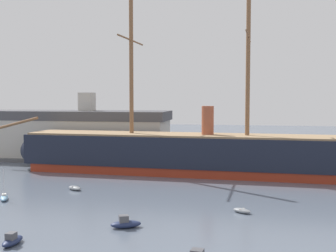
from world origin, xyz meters
The scene contains 8 objects.
tall_ship centered at (3.58, 52.19, 3.97)m, with size 77.04×16.31×37.04m.
motorboat_foreground_left centered at (-8.02, 9.53, 0.46)m, with size 1.39×3.14×1.30m.
motorboat_near_centre centered at (1.50, 16.99, 0.51)m, with size 3.73×2.70×1.45m.
sailboat_mid_left centered at (-19.28, 26.43, 0.38)m, with size 2.55×3.52×4.48m.
dinghy_mid_right centered at (14.30, 25.73, 0.29)m, with size 2.67×2.22×0.58m.
dinghy_alongside_bow centered at (-11.94, 34.44, 0.33)m, with size 2.98×2.53×0.66m.
dinghy_far_left centered at (-28.22, 54.05, 0.32)m, with size 2.68×1.20×0.63m.
dockside_warehouse_left centered at (-29.59, 66.09, 5.72)m, with size 57.63×14.31×15.76m.
Camera 1 is at (14.95, -28.70, 14.70)m, focal length 45.87 mm.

